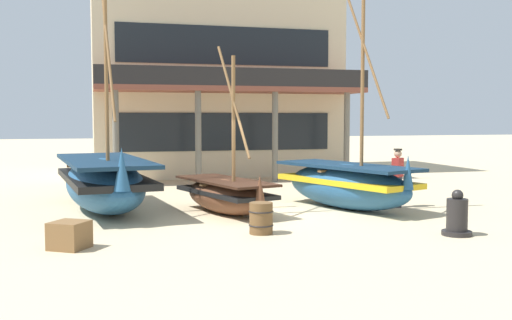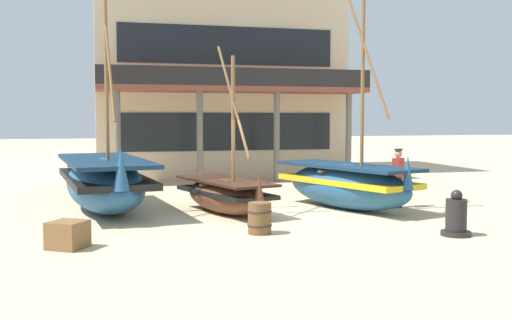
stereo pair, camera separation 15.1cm
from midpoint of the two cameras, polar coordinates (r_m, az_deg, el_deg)
ground_plane at (r=15.87m, az=0.69°, el=-5.30°), size 120.00×120.00×0.00m
fishing_boat_near_left at (r=16.25m, az=-3.15°, el=-3.24°), size 2.26×3.81×4.49m
fishing_boat_centre_large at (r=17.13m, az=-14.40°, el=-2.01°), size 2.72×6.03×7.99m
fishing_boat_far_right at (r=17.20m, az=8.35°, el=-2.24°), size 2.99×4.82×6.67m
fisherman_by_hull at (r=17.72m, az=12.99°, el=-1.70°), size 0.42×0.39×1.68m
capstan_winch at (r=13.92m, az=18.17°, el=-5.15°), size 0.65×0.65×1.01m
wooden_barrel at (r=13.41m, az=0.16°, el=-5.52°), size 0.56×0.56×0.70m
cargo_crate at (r=12.50m, az=-17.55°, el=-6.79°), size 0.90×0.90×0.54m
harbor_building_main at (r=28.71m, az=-4.44°, el=9.93°), size 11.20×9.05×11.04m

